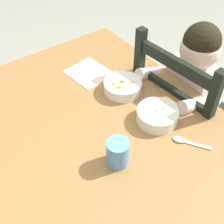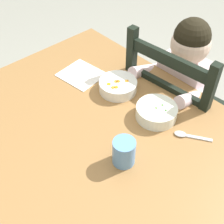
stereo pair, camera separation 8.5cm
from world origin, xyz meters
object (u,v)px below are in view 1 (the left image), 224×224
Objects in this scene: dining_chair at (182,118)px; spoon at (185,141)px; bowl_of_carrots at (123,86)px; drinking_cup at (118,153)px; dining_table at (101,147)px; bowl_of_peas at (157,115)px; child_figure at (187,90)px.

spoon is at bearing -50.53° from dining_chair.
bowl_of_carrots is 1.64× the size of drinking_cup.
dining_table is 7.75× the size of bowl_of_peas.
bowl_of_carrots is (-0.21, -0.00, -0.00)m from bowl_of_peas.
bowl_of_peas reaches higher than bowl_of_carrots.
drinking_cup is (0.17, -0.54, 0.30)m from dining_chair.
bowl_of_peas is 0.21m from bowl_of_carrots.
dining_table is 0.32m from spoon.
bowl_of_peas is (0.08, 0.20, 0.13)m from dining_table.
dining_table is 9.60× the size of spoon.
dining_chair is 5.77× the size of bowl_of_carrots.
bowl_of_carrots is at bearing -178.85° from spoon.
bowl_of_carrots reaches higher than spoon.
spoon is at bearing 2.86° from bowl_of_peas.
spoon is 1.31× the size of drinking_cup.
spoon is (0.35, 0.01, -0.02)m from bowl_of_carrots.
spoon is (0.22, 0.21, 0.10)m from dining_table.
child_figure is at bearing 92.56° from dining_table.
dining_table is 0.27m from bowl_of_carrots.
bowl_of_carrots reaches higher than dining_table.
bowl_of_peas is at bearing 105.60° from drinking_cup.
dining_chair is at bearing 107.42° from drinking_cup.
drinking_cup is (0.28, -0.24, 0.02)m from bowl_of_carrots.
bowl_of_carrots is 1.26× the size of spoon.
bowl_of_peas is at bearing -177.14° from spoon.
bowl_of_carrots is 0.37m from drinking_cup.
child_figure is at bearing 110.01° from bowl_of_peas.
child_figure is at bearing 108.06° from drinking_cup.
drinking_cup is at bearing -74.40° from bowl_of_peas.
bowl_of_carrots is (-0.13, 0.20, 0.13)m from dining_table.
bowl_of_peas is 1.62× the size of drinking_cup.
drinking_cup is (-0.07, -0.24, 0.04)m from spoon.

